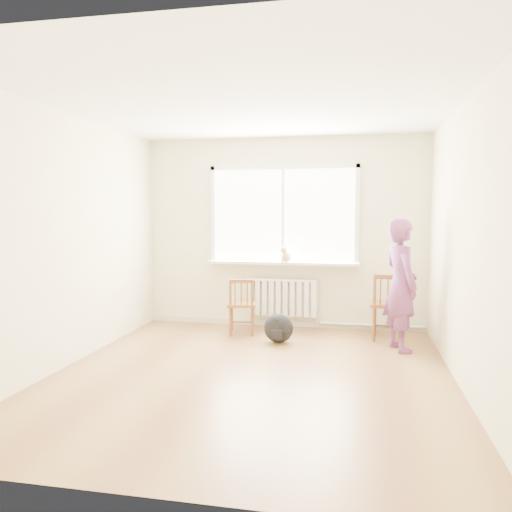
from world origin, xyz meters
The scene contains 13 objects.
floor centered at (0.00, 0.00, 0.00)m, with size 4.50×4.50×0.00m, color olive.
ceiling centered at (0.00, 0.00, 2.70)m, with size 4.50×4.50×0.00m, color white.
back_wall centered at (0.00, 2.25, 1.35)m, with size 4.00×0.01×2.70m, color beige.
window centered at (0.00, 2.22, 1.66)m, with size 2.12×0.05×1.42m.
windowsill centered at (0.00, 2.14, 0.93)m, with size 2.15×0.22×0.04m, color white.
radiator centered at (0.00, 2.16, 0.44)m, with size 1.00×0.12×0.55m.
heating_pipe centered at (1.25, 2.19, 0.08)m, with size 0.04×0.04×1.40m, color silver.
baseboard centered at (0.00, 2.23, 0.04)m, with size 4.00×0.03×0.08m, color beige.
chair_left centered at (-0.48, 1.63, 0.39)m, with size 0.44×0.42×0.77m.
chair_right centered at (1.43, 1.70, 0.44)m, with size 0.46×0.44×0.87m.
person centered at (1.55, 1.26, 0.79)m, with size 0.57×0.38×1.57m, color #AF3A45.
cat centered at (0.07, 2.06, 1.05)m, with size 0.21×0.37×0.25m.
backpack centered at (0.08, 1.31, 0.18)m, with size 0.37×0.28×0.37m, color black.
Camera 1 is at (1.01, -4.82, 1.64)m, focal length 35.00 mm.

